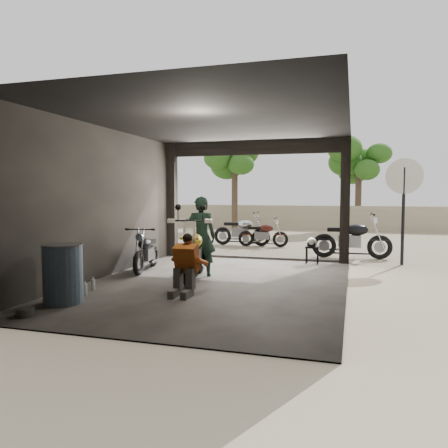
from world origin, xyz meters
The scene contains 16 objects.
ground centered at (0.00, 0.00, 0.00)m, with size 80.00×80.00×0.00m, color #7A6D56.
garage centered at (0.00, 0.55, 1.28)m, with size 7.00×7.13×3.20m.
boundary_wall centered at (0.00, 14.00, 0.60)m, with size 18.00×0.30×1.20m, color gray.
tree_left centered at (-3.00, 12.50, 3.99)m, with size 2.20×2.20×5.60m.
tree_right centered at (2.80, 14.00, 3.56)m, with size 2.20×2.20×5.00m.
main_bike centered at (-0.56, 0.32, 0.66)m, with size 0.81×1.98×1.32m, color beige, non-canonical shape.
left_bike centered at (-2.00, 0.96, 0.51)m, with size 0.63×1.52×1.03m, color black, non-canonical shape.
outside_bike_a centered at (-1.11, 6.45, 0.59)m, with size 0.72×1.74×1.18m, color black, non-canonical shape.
outside_bike_b centered at (-0.33, 6.30, 0.50)m, with size 0.61×1.48×1.00m, color #40160F, non-canonical shape.
outside_bike_c centered at (2.56, 4.38, 0.63)m, with size 0.77×1.87×1.26m, color black, non-canonical shape.
rider centered at (-0.55, 0.68, 0.87)m, with size 0.63×0.42×1.74m, color black.
mechanic centered at (-0.23, -1.11, 0.53)m, with size 0.54×0.73×1.05m, color #C15C19, non-canonical shape.
stool centered at (1.61, 3.00, 0.39)m, with size 0.33×0.33×0.46m.
helmet centered at (1.59, 2.96, 0.58)m, with size 0.24×0.26×0.23m, color silver.
oil_drum centered at (-1.91, -2.19, 0.49)m, with size 0.63×0.63×0.97m, color #3D5267.
sign_post centered at (3.78, 3.56, 1.83)m, with size 0.89×0.08×2.67m.
Camera 1 is at (2.59, -8.14, 1.80)m, focal length 35.00 mm.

